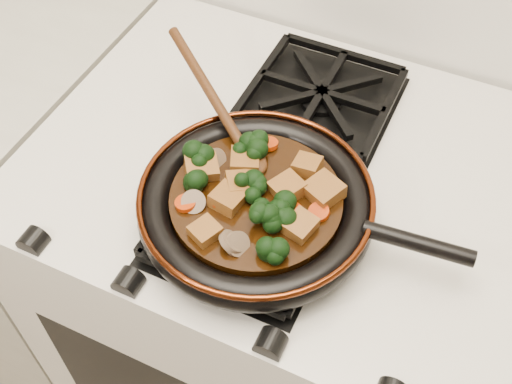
% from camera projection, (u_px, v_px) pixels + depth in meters
% --- Properties ---
extents(stove, '(0.76, 0.60, 0.90)m').
position_uv_depth(stove, '(278.00, 307.00, 1.31)').
color(stove, silver).
rests_on(stove, ground).
extents(burner_grate_front, '(0.23, 0.23, 0.03)m').
position_uv_depth(burner_grate_front, '(246.00, 225.00, 0.87)').
color(burner_grate_front, black).
rests_on(burner_grate_front, stove).
extents(burner_grate_back, '(0.23, 0.23, 0.03)m').
position_uv_depth(burner_grate_back, '(321.00, 97.00, 1.03)').
color(burner_grate_back, black).
rests_on(burner_grate_back, stove).
extents(skillet, '(0.44, 0.32, 0.05)m').
position_uv_depth(skillet, '(258.00, 205.00, 0.85)').
color(skillet, black).
rests_on(skillet, burner_grate_front).
extents(braising_sauce, '(0.23, 0.23, 0.02)m').
position_uv_depth(braising_sauce, '(256.00, 202.00, 0.85)').
color(braising_sauce, black).
rests_on(braising_sauce, skillet).
extents(tofu_cube_0, '(0.04, 0.04, 0.02)m').
position_uv_depth(tofu_cube_0, '(205.00, 232.00, 0.80)').
color(tofu_cube_0, brown).
rests_on(tofu_cube_0, braising_sauce).
extents(tofu_cube_1, '(0.04, 0.03, 0.02)m').
position_uv_depth(tofu_cube_1, '(307.00, 166.00, 0.87)').
color(tofu_cube_1, brown).
rests_on(tofu_cube_1, braising_sauce).
extents(tofu_cube_2, '(0.05, 0.05, 0.02)m').
position_uv_depth(tofu_cube_2, '(245.00, 161.00, 0.87)').
color(tofu_cube_2, brown).
rests_on(tofu_cube_2, braising_sauce).
extents(tofu_cube_3, '(0.05, 0.05, 0.02)m').
position_uv_depth(tofu_cube_3, '(240.00, 184.00, 0.85)').
color(tofu_cube_3, brown).
rests_on(tofu_cube_3, braising_sauce).
extents(tofu_cube_4, '(0.04, 0.05, 0.03)m').
position_uv_depth(tofu_cube_4, '(228.00, 199.00, 0.83)').
color(tofu_cube_4, brown).
rests_on(tofu_cube_4, braising_sauce).
extents(tofu_cube_5, '(0.05, 0.05, 0.03)m').
position_uv_depth(tofu_cube_5, '(287.00, 188.00, 0.84)').
color(tofu_cube_5, brown).
rests_on(tofu_cube_5, braising_sauce).
extents(tofu_cube_6, '(0.04, 0.05, 0.02)m').
position_uv_depth(tofu_cube_6, '(300.00, 226.00, 0.80)').
color(tofu_cube_6, brown).
rests_on(tofu_cube_6, braising_sauce).
extents(tofu_cube_7, '(0.06, 0.06, 0.03)m').
position_uv_depth(tofu_cube_7, '(202.00, 169.00, 0.86)').
color(tofu_cube_7, brown).
rests_on(tofu_cube_7, braising_sauce).
extents(tofu_cube_8, '(0.06, 0.06, 0.03)m').
position_uv_depth(tofu_cube_8, '(324.00, 191.00, 0.84)').
color(tofu_cube_8, brown).
rests_on(tofu_cube_8, braising_sauce).
extents(broccoli_floret_0, '(0.07, 0.07, 0.07)m').
position_uv_depth(broccoli_floret_0, '(250.00, 189.00, 0.84)').
color(broccoli_floret_0, black).
rests_on(broccoli_floret_0, braising_sauce).
extents(broccoli_floret_1, '(0.08, 0.08, 0.07)m').
position_uv_depth(broccoli_floret_1, '(267.00, 252.00, 0.78)').
color(broccoli_floret_1, black).
rests_on(broccoli_floret_1, braising_sauce).
extents(broccoli_floret_2, '(0.09, 0.09, 0.06)m').
position_uv_depth(broccoli_floret_2, '(276.00, 208.00, 0.82)').
color(broccoli_floret_2, black).
rests_on(broccoli_floret_2, braising_sauce).
extents(broccoli_floret_3, '(0.08, 0.09, 0.06)m').
position_uv_depth(broccoli_floret_3, '(198.00, 185.00, 0.84)').
color(broccoli_floret_3, black).
rests_on(broccoli_floret_3, braising_sauce).
extents(broccoli_floret_4, '(0.08, 0.09, 0.07)m').
position_uv_depth(broccoli_floret_4, '(278.00, 218.00, 0.81)').
color(broccoli_floret_4, black).
rests_on(broccoli_floret_4, braising_sauce).
extents(broccoli_floret_5, '(0.09, 0.08, 0.07)m').
position_uv_depth(broccoli_floret_5, '(253.00, 149.00, 0.88)').
color(broccoli_floret_5, black).
rests_on(broccoli_floret_5, braising_sauce).
extents(broccoli_floret_6, '(0.06, 0.07, 0.06)m').
position_uv_depth(broccoli_floret_6, '(267.00, 216.00, 0.81)').
color(broccoli_floret_6, black).
rests_on(broccoli_floret_6, braising_sauce).
extents(broccoli_floret_7, '(0.07, 0.06, 0.07)m').
position_uv_depth(broccoli_floret_7, '(198.00, 162.00, 0.86)').
color(broccoli_floret_7, black).
rests_on(broccoli_floret_7, braising_sauce).
extents(carrot_coin_0, '(0.03, 0.03, 0.01)m').
position_uv_depth(carrot_coin_0, '(186.00, 203.00, 0.83)').
color(carrot_coin_0, '#B12D04').
rests_on(carrot_coin_0, braising_sauce).
extents(carrot_coin_1, '(0.03, 0.03, 0.01)m').
position_uv_depth(carrot_coin_1, '(300.00, 229.00, 0.80)').
color(carrot_coin_1, '#B12D04').
rests_on(carrot_coin_1, braising_sauce).
extents(carrot_coin_2, '(0.03, 0.03, 0.01)m').
position_uv_depth(carrot_coin_2, '(220.00, 201.00, 0.83)').
color(carrot_coin_2, '#B12D04').
rests_on(carrot_coin_2, braising_sauce).
extents(carrot_coin_3, '(0.03, 0.03, 0.02)m').
position_uv_depth(carrot_coin_3, '(319.00, 212.00, 0.82)').
color(carrot_coin_3, '#B12D04').
rests_on(carrot_coin_3, braising_sauce).
extents(carrot_coin_4, '(0.03, 0.03, 0.01)m').
position_uv_depth(carrot_coin_4, '(268.00, 144.00, 0.89)').
color(carrot_coin_4, '#B12D04').
rests_on(carrot_coin_4, braising_sauce).
extents(carrot_coin_5, '(0.03, 0.03, 0.02)m').
position_uv_depth(carrot_coin_5, '(292.00, 209.00, 0.82)').
color(carrot_coin_5, '#B12D04').
rests_on(carrot_coin_5, braising_sauce).
extents(mushroom_slice_0, '(0.04, 0.04, 0.02)m').
position_uv_depth(mushroom_slice_0, '(193.00, 202.00, 0.83)').
color(mushroom_slice_0, brown).
rests_on(mushroom_slice_0, braising_sauce).
extents(mushroom_slice_1, '(0.03, 0.04, 0.03)m').
position_uv_depth(mushroom_slice_1, '(216.00, 159.00, 0.87)').
color(mushroom_slice_1, brown).
rests_on(mushroom_slice_1, braising_sauce).
extents(mushroom_slice_2, '(0.04, 0.05, 0.03)m').
position_uv_depth(mushroom_slice_2, '(231.00, 242.00, 0.79)').
color(mushroom_slice_2, brown).
rests_on(mushroom_slice_2, braising_sauce).
extents(mushroom_slice_3, '(0.04, 0.04, 0.03)m').
position_uv_depth(mushroom_slice_3, '(237.00, 244.00, 0.79)').
color(mushroom_slice_3, brown).
rests_on(mushroom_slice_3, braising_sauce).
extents(wooden_spoon, '(0.14, 0.11, 0.25)m').
position_uv_depth(wooden_spoon, '(227.00, 120.00, 0.90)').
color(wooden_spoon, '#40210D').
rests_on(wooden_spoon, braising_sauce).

